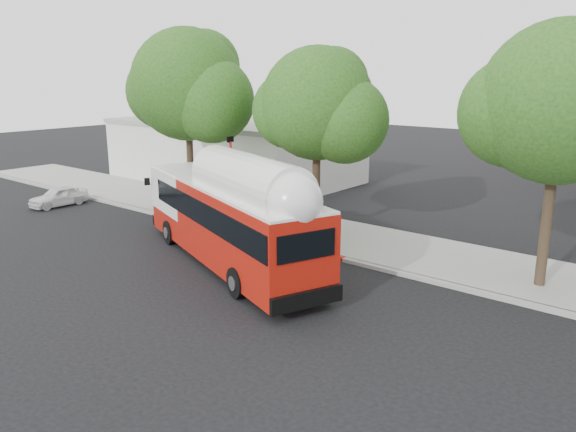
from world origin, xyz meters
name	(u,v)px	position (x,y,z in m)	size (l,w,h in m)	color
ground	(242,276)	(0.00, 0.00, 0.00)	(120.00, 120.00, 0.00)	black
sidewalk	(339,237)	(0.00, 6.50, 0.07)	(60.00, 5.00, 0.15)	gray
curb_strip	(305,250)	(0.00, 3.90, 0.07)	(60.00, 0.30, 0.15)	gray
red_curb_segment	(254,237)	(-3.00, 3.90, 0.08)	(10.00, 0.32, 0.16)	#9F1711
street_tree_left	(194,89)	(-8.53, 5.56, 6.60)	(6.67, 5.80, 9.74)	#2D2116
street_tree_mid	(325,109)	(-0.59, 6.06, 5.91)	(5.75, 5.00, 8.62)	#2D2116
street_tree_right	(575,110)	(9.44, 5.86, 6.26)	(6.21, 5.40, 9.18)	#2D2116
low_commercial_bldg	(235,150)	(-14.00, 14.00, 2.15)	(16.20, 10.20, 4.25)	silver
transit_bus	(229,222)	(-1.32, 0.69, 1.75)	(12.57, 6.59, 3.74)	#A6150B
parked_car	(59,196)	(-16.13, 1.74, 0.56)	(3.29, 1.32, 1.12)	silver
signal_pole	(231,182)	(-5.07, 4.62, 2.31)	(0.13, 0.43, 4.50)	#AC1E12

